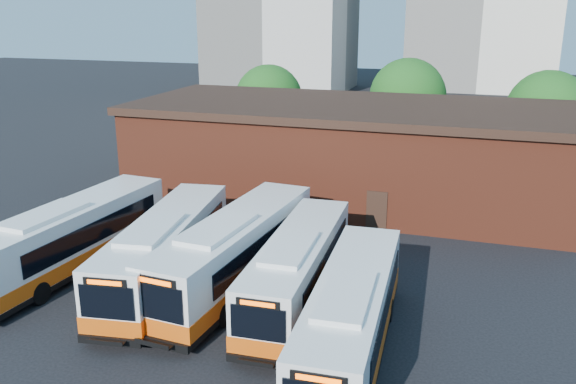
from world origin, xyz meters
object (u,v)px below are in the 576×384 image
(bus_midwest, at_px, (235,255))
(bus_mideast, at_px, (298,271))
(bus_farwest, at_px, (70,240))
(bus_west, at_px, (165,254))
(bus_east, at_px, (351,321))

(bus_midwest, xyz_separation_m, bus_mideast, (3.20, -0.53, -0.15))
(bus_midwest, bearing_deg, bus_farwest, -170.39)
(bus_west, xyz_separation_m, bus_mideast, (6.38, 0.18, -0.09))
(bus_farwest, bearing_deg, bus_midwest, 9.50)
(bus_midwest, relative_size, bus_east, 1.08)
(bus_west, bearing_deg, bus_farwest, 172.04)
(bus_west, bearing_deg, bus_midwest, 4.59)
(bus_farwest, xyz_separation_m, bus_east, (14.72, -3.43, -0.09))
(bus_midwest, bearing_deg, bus_west, -162.66)
(bus_west, distance_m, bus_midwest, 3.26)
(bus_west, bearing_deg, bus_east, -27.82)
(bus_farwest, distance_m, bus_midwest, 8.43)
(bus_west, xyz_separation_m, bus_east, (9.51, -3.43, -0.06))
(bus_mideast, height_order, bus_east, bus_east)
(bus_mideast, bearing_deg, bus_midwest, 167.97)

